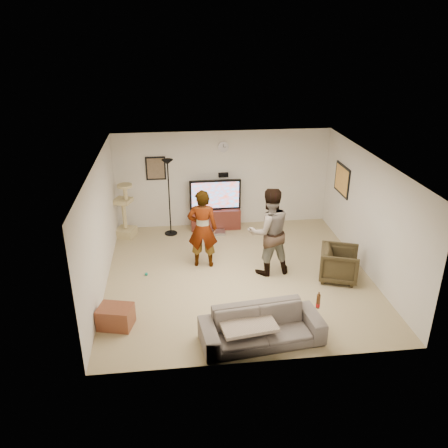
{
  "coord_description": "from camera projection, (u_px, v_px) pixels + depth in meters",
  "views": [
    {
      "loc": [
        -1.29,
        -8.38,
        4.91
      ],
      "look_at": [
        -0.28,
        0.2,
        1.11
      ],
      "focal_mm": 36.54,
      "sensor_mm": 36.0,
      "label": 1
    }
  ],
  "objects": [
    {
      "name": "person_right",
      "position": [
        269.0,
        232.0,
        9.47
      ],
      "size": [
        1.02,
        0.85,
        1.9
      ],
      "primitive_type": "imported",
      "rotation": [
        0.0,
        0.0,
        3.29
      ],
      "color": "navy",
      "rests_on": "floor"
    },
    {
      "name": "picture_right",
      "position": [
        342.0,
        180.0,
        10.87
      ],
      "size": [
        0.03,
        0.78,
        0.62
      ],
      "primitive_type": "cube",
      "color": "gold",
      "rests_on": "wall_right"
    },
    {
      "name": "wall_clock",
      "position": [
        223.0,
        147.0,
        11.36
      ],
      "size": [
        0.26,
        0.04,
        0.26
      ],
      "primitive_type": "cylinder",
      "rotation": [
        1.57,
        0.0,
        0.0
      ],
      "color": "silver",
      "rests_on": "wall_back"
    },
    {
      "name": "sofa",
      "position": [
        262.0,
        327.0,
        7.57
      ],
      "size": [
        2.11,
        1.02,
        0.59
      ],
      "primitive_type": "imported",
      "rotation": [
        0.0,
        0.0,
        0.11
      ],
      "color": "#625A55",
      "rests_on": "floor"
    },
    {
      "name": "beer_bottle",
      "position": [
        318.0,
        301.0,
        7.5
      ],
      "size": [
        0.06,
        0.06,
        0.25
      ],
      "primitive_type": "cylinder",
      "color": "#512E15",
      "rests_on": "sofa"
    },
    {
      "name": "wall_back",
      "position": [
        223.0,
        179.0,
        11.73
      ],
      "size": [
        5.5,
        0.04,
        2.5
      ],
      "primitive_type": "cube",
      "color": "silver",
      "rests_on": "floor"
    },
    {
      "name": "toy_ball",
      "position": [
        146.0,
        274.0,
        9.69
      ],
      "size": [
        0.07,
        0.07,
        0.07
      ],
      "primitive_type": "sphere",
      "color": "#10826C",
      "rests_on": "floor"
    },
    {
      "name": "picture_back",
      "position": [
        156.0,
        168.0,
        11.39
      ],
      "size": [
        0.42,
        0.03,
        0.52
      ],
      "primitive_type": "cube",
      "color": "brown",
      "rests_on": "wall_back"
    },
    {
      "name": "throw_blanket",
      "position": [
        247.0,
        322.0,
        7.5
      ],
      "size": [
        0.99,
        0.82,
        0.06
      ],
      "primitive_type": "cube",
      "rotation": [
        0.0,
        0.0,
        0.15
      ],
      "color": "tan",
      "rests_on": "sofa"
    },
    {
      "name": "armchair",
      "position": [
        339.0,
        264.0,
        9.44
      ],
      "size": [
        0.98,
        0.97,
        0.7
      ],
      "primitive_type": "imported",
      "rotation": [
        0.0,
        0.0,
        1.22
      ],
      "color": "#332B1A",
      "rests_on": "floor"
    },
    {
      "name": "cat_tree",
      "position": [
        124.0,
        210.0,
        11.24
      ],
      "size": [
        0.57,
        0.57,
        1.39
      ],
      "primitive_type": "cube",
      "rotation": [
        0.0,
        0.0,
        -0.34
      ],
      "color": "tan",
      "rests_on": "floor"
    },
    {
      "name": "console_box",
      "position": [
        217.0,
        233.0,
        11.61
      ],
      "size": [
        0.4,
        0.3,
        0.07
      ],
      "primitive_type": "cube",
      "color": "#B5B4BC",
      "rests_on": "floor"
    },
    {
      "name": "wall_front",
      "position": [
        266.0,
        294.0,
        6.73
      ],
      "size": [
        5.5,
        0.04,
        2.5
      ],
      "primitive_type": "cube",
      "color": "silver",
      "rests_on": "floor"
    },
    {
      "name": "tv",
      "position": [
        215.0,
        195.0,
        11.61
      ],
      "size": [
        1.31,
        0.08,
        0.78
      ],
      "primitive_type": "cube",
      "color": "black",
      "rests_on": "tv_stand"
    },
    {
      "name": "floor",
      "position": [
        238.0,
        275.0,
        9.73
      ],
      "size": [
        5.5,
        5.5,
        0.02
      ],
      "primitive_type": "cube",
      "color": "tan",
      "rests_on": "ground"
    },
    {
      "name": "side_table",
      "position": [
        116.0,
        317.0,
        8.0
      ],
      "size": [
        0.68,
        0.57,
        0.39
      ],
      "primitive_type": "cube",
      "rotation": [
        0.0,
        0.0,
        -0.25
      ],
      "color": "brown",
      "rests_on": "floor"
    },
    {
      "name": "wall_speaker",
      "position": [
        223.0,
        175.0,
        11.62
      ],
      "size": [
        0.25,
        0.1,
        0.1
      ],
      "primitive_type": "cube",
      "color": "black",
      "rests_on": "wall_back"
    },
    {
      "name": "ceiling",
      "position": [
        240.0,
        161.0,
        8.72
      ],
      "size": [
        5.5,
        5.5,
        0.02
      ],
      "primitive_type": "cube",
      "color": "silver",
      "rests_on": "wall_back"
    },
    {
      "name": "tv_screen",
      "position": [
        215.0,
        195.0,
        11.57
      ],
      "size": [
        1.2,
        0.01,
        0.68
      ],
      "primitive_type": "cube",
      "color": "#2C97EF",
      "rests_on": "tv"
    },
    {
      "name": "wall_right",
      "position": [
        369.0,
        215.0,
        9.52
      ],
      "size": [
        0.04,
        5.5,
        2.5
      ],
      "primitive_type": "cube",
      "color": "silver",
      "rests_on": "floor"
    },
    {
      "name": "tv_stand",
      "position": [
        215.0,
        218.0,
        11.88
      ],
      "size": [
        1.27,
        0.45,
        0.53
      ],
      "primitive_type": "cube",
      "color": "#491D17",
      "rests_on": "floor"
    },
    {
      "name": "floor_lamp",
      "position": [
        169.0,
        198.0,
        11.25
      ],
      "size": [
        0.32,
        0.32,
        1.94
      ],
      "primitive_type": "cylinder",
      "color": "black",
      "rests_on": "floor"
    },
    {
      "name": "wall_left",
      "position": [
        100.0,
        227.0,
        8.93
      ],
      "size": [
        0.04,
        5.5,
        2.5
      ],
      "primitive_type": "cube",
      "color": "silver",
      "rests_on": "floor"
    },
    {
      "name": "person_left",
      "position": [
        202.0,
        229.0,
        9.78
      ],
      "size": [
        0.7,
        0.51,
        1.76
      ],
      "primitive_type": "imported",
      "rotation": [
        0.0,
        0.0,
        3.0
      ],
      "color": "#A2A2A2",
      "rests_on": "floor"
    }
  ]
}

